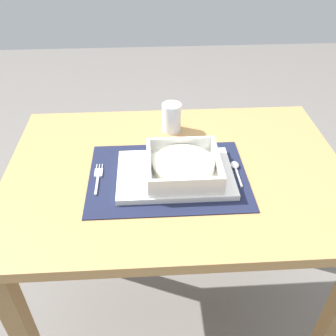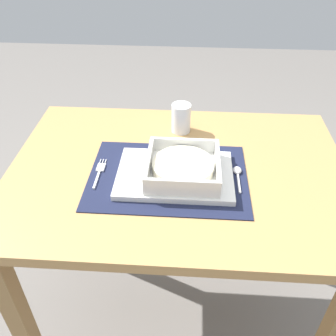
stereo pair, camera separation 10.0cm
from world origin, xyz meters
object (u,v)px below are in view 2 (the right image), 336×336
(dining_table, at_px, (177,198))
(spoon, at_px, (238,173))
(butter_knife, at_px, (229,180))
(porridge_bowl, at_px, (183,168))
(bread_knife, at_px, (222,179))
(drinking_glass, at_px, (180,120))
(fork, at_px, (100,171))

(dining_table, height_order, spoon, spoon)
(spoon, relative_size, butter_knife, 0.79)
(porridge_bowl, distance_m, bread_knife, 0.11)
(butter_knife, xyz_separation_m, drinking_glass, (-0.14, 0.25, 0.04))
(butter_knife, bearing_deg, bread_knife, 175.34)
(porridge_bowl, xyz_separation_m, spoon, (0.15, 0.03, -0.03))
(bread_knife, xyz_separation_m, drinking_glass, (-0.12, 0.25, 0.04))
(porridge_bowl, distance_m, fork, 0.23)
(porridge_bowl, distance_m, drinking_glass, 0.25)
(fork, height_order, butter_knife, butter_knife)
(spoon, distance_m, drinking_glass, 0.28)
(butter_knife, xyz_separation_m, bread_knife, (-0.02, 0.00, 0.00))
(porridge_bowl, relative_size, fork, 1.48)
(porridge_bowl, distance_m, butter_knife, 0.13)
(bread_knife, bearing_deg, drinking_glass, 112.22)
(porridge_bowl, bearing_deg, fork, 177.03)
(porridge_bowl, bearing_deg, butter_knife, -1.05)
(dining_table, relative_size, porridge_bowl, 4.97)
(drinking_glass, bearing_deg, dining_table, -88.71)
(porridge_bowl, xyz_separation_m, bread_knife, (0.11, -0.00, -0.03))
(porridge_bowl, height_order, spoon, porridge_bowl)
(spoon, bearing_deg, fork, 179.59)
(dining_table, relative_size, butter_knife, 7.00)
(dining_table, distance_m, butter_knife, 0.19)
(spoon, bearing_deg, drinking_glass, 125.01)
(dining_table, distance_m, bread_knife, 0.17)
(fork, relative_size, bread_knife, 0.95)
(porridge_bowl, height_order, drinking_glass, drinking_glass)
(spoon, relative_size, bread_knife, 0.79)
(fork, xyz_separation_m, bread_knife, (0.34, -0.01, 0.00))
(dining_table, distance_m, fork, 0.25)
(dining_table, bearing_deg, drinking_glass, 91.29)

